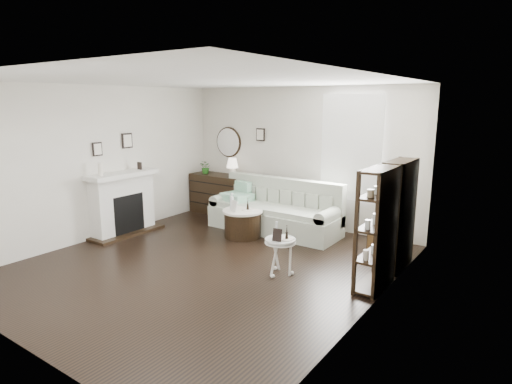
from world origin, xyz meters
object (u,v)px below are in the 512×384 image
Objects in this scene: drum_table at (243,223)px; pedestal_table at (280,242)px; dresser at (219,194)px; sofa at (276,214)px.

drum_table is 1.36× the size of pedestal_table.
dresser is at bearing 143.27° from drum_table.
sofa reaches higher than drum_table.
dresser is 3.63m from pedestal_table.
pedestal_table reaches higher than drum_table.
sofa reaches higher than dresser.
sofa is at bearing -12.86° from dresser.
sofa is 1.96× the size of dresser.
pedestal_table is (1.48, -1.10, 0.23)m from drum_table.
sofa is 4.76× the size of pedestal_table.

